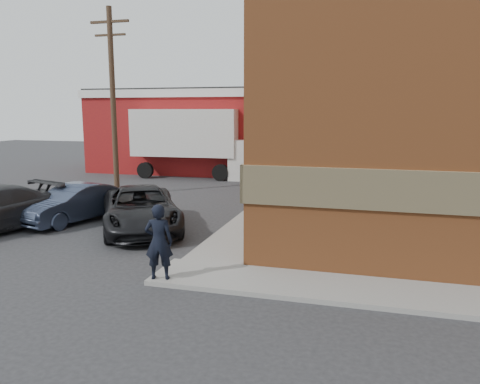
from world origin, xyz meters
The scene contains 9 objects.
ground centered at (0.00, 0.00, 0.00)m, with size 90.00×90.00×0.00m, color #28282B.
brick_building centered at (8.50, 9.00, 4.68)m, with size 14.25×18.25×9.36m.
sidewalk_west centered at (0.60, 9.00, 0.06)m, with size 1.80×18.00×0.12m, color gray.
warehouse centered at (-6.00, 20.00, 2.81)m, with size 16.30×8.30×5.60m.
utility_pole centered at (-7.50, 9.00, 4.75)m, with size 2.00×0.26×9.00m.
man centered at (-0.20, -1.55, 1.05)m, with size 0.68×0.45×1.86m, color black.
sedan centered at (-6.10, 3.52, 0.71)m, with size 1.50×4.31×1.42m, color #303A51.
suv_a centered at (-3.07, 3.03, 0.76)m, with size 2.52×5.47×1.52m, color black.
box_truck centered at (-5.67, 16.04, 2.46)m, with size 8.74×3.00×4.26m.
Camera 1 is at (4.63, -11.52, 4.17)m, focal length 35.00 mm.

